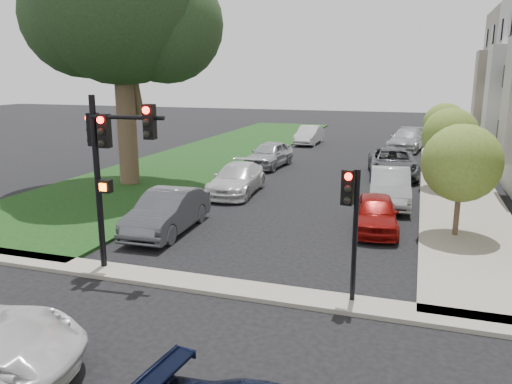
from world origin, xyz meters
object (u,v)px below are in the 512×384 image
(small_tree_b, at_px, (450,136))
(car_parked_7, at_px, (269,154))
(small_tree_c, at_px, (445,124))
(traffic_signal_main, at_px, (109,153))
(traffic_signal_secondary, at_px, (351,211))
(car_parked_2, at_px, (393,163))
(car_parked_6, at_px, (237,179))
(car_parked_0, at_px, (376,213))
(car_parked_5, at_px, (167,212))
(small_tree_a, at_px, (462,163))
(car_parked_1, at_px, (390,187))
(car_parked_9, at_px, (309,135))
(car_parked_4, at_px, (407,140))

(small_tree_b, bearing_deg, car_parked_7, 162.48)
(small_tree_c, xyz_separation_m, traffic_signal_main, (-9.60, -21.60, 0.91))
(traffic_signal_secondary, height_order, car_parked_2, traffic_signal_secondary)
(car_parked_2, bearing_deg, car_parked_6, -143.12)
(car_parked_0, height_order, car_parked_7, car_parked_7)
(car_parked_5, relative_size, car_parked_7, 1.00)
(small_tree_a, relative_size, car_parked_0, 1.03)
(small_tree_a, distance_m, traffic_signal_secondary, 6.99)
(car_parked_5, bearing_deg, car_parked_1, 38.94)
(small_tree_c, height_order, car_parked_9, small_tree_c)
(small_tree_a, distance_m, car_parked_6, 10.57)
(car_parked_1, bearing_deg, small_tree_b, 52.54)
(traffic_signal_main, height_order, car_parked_6, traffic_signal_main)
(small_tree_a, distance_m, car_parked_9, 24.35)
(car_parked_0, distance_m, car_parked_5, 7.60)
(car_parked_1, bearing_deg, car_parked_6, 176.73)
(traffic_signal_secondary, bearing_deg, traffic_signal_main, 179.66)
(small_tree_a, height_order, car_parked_7, small_tree_a)
(car_parked_0, xyz_separation_m, car_parked_4, (0.44, 21.04, 0.14))
(traffic_signal_secondary, bearing_deg, car_parked_6, 123.29)
(traffic_signal_secondary, distance_m, car_parked_9, 29.42)
(car_parked_1, relative_size, car_parked_4, 0.86)
(traffic_signal_secondary, bearing_deg, small_tree_b, 78.68)
(traffic_signal_main, relative_size, car_parked_7, 1.09)
(traffic_signal_secondary, distance_m, car_parked_5, 8.20)
(car_parked_2, distance_m, car_parked_4, 10.48)
(car_parked_9, bearing_deg, small_tree_c, -33.01)
(small_tree_a, height_order, traffic_signal_main, traffic_signal_main)
(traffic_signal_main, relative_size, car_parked_4, 0.92)
(small_tree_a, bearing_deg, car_parked_7, 132.39)
(traffic_signal_secondary, bearing_deg, car_parked_1, 88.05)
(small_tree_a, distance_m, small_tree_c, 15.27)
(small_tree_a, bearing_deg, car_parked_0, -179.56)
(small_tree_b, distance_m, car_parked_9, 17.49)
(car_parked_2, bearing_deg, small_tree_a, -82.48)
(car_parked_4, bearing_deg, car_parked_5, -99.51)
(small_tree_b, bearing_deg, car_parked_2, 136.37)
(car_parked_4, distance_m, car_parked_5, 24.76)
(small_tree_c, bearing_deg, car_parked_1, -102.61)
(small_tree_a, xyz_separation_m, car_parked_2, (-2.75, 10.55, -1.89))
(traffic_signal_main, relative_size, traffic_signal_secondary, 1.48)
(traffic_signal_main, xyz_separation_m, car_parked_4, (7.29, 27.35, -2.70))
(small_tree_a, distance_m, car_parked_5, 10.42)
(car_parked_0, relative_size, car_parked_5, 0.84)
(small_tree_b, distance_m, car_parked_7, 10.83)
(small_tree_c, bearing_deg, traffic_signal_main, -113.96)
(car_parked_5, bearing_deg, car_parked_6, 84.55)
(car_parked_0, xyz_separation_m, car_parked_9, (-7.30, 22.12, 0.08))
(car_parked_7, height_order, car_parked_9, car_parked_7)
(car_parked_1, bearing_deg, traffic_signal_secondary, -96.41)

